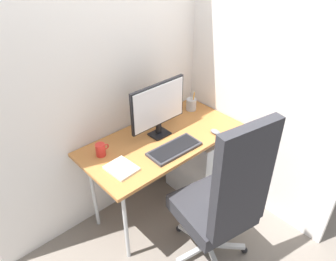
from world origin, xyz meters
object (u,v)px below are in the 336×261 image
(office_chair, at_px, (223,200))
(mouse, at_px, (215,132))
(monitor, at_px, (158,106))
(filing_cabinet, at_px, (199,161))
(notebook, at_px, (121,168))
(coffee_mug, at_px, (101,150))
(keyboard, at_px, (174,149))
(pen_holder, at_px, (191,104))

(office_chair, relative_size, mouse, 15.07)
(office_chair, xyz_separation_m, monitor, (0.09, 0.75, 0.36))
(office_chair, height_order, filing_cabinet, office_chair)
(mouse, height_order, notebook, mouse)
(coffee_mug, bearing_deg, monitor, -8.88)
(office_chair, relative_size, coffee_mug, 12.14)
(filing_cabinet, relative_size, notebook, 3.20)
(keyboard, xyz_separation_m, coffee_mug, (-0.43, 0.32, 0.04))
(keyboard, bearing_deg, notebook, 168.73)
(office_chair, distance_m, mouse, 0.64)
(filing_cabinet, distance_m, coffee_mug, 1.01)
(office_chair, height_order, pen_holder, office_chair)
(mouse, distance_m, coffee_mug, 0.91)
(pen_holder, distance_m, notebook, 0.98)
(monitor, height_order, pen_holder, monitor)
(monitor, relative_size, keyboard, 1.20)
(mouse, bearing_deg, pen_holder, 70.38)
(monitor, xyz_separation_m, notebook, (-0.47, -0.16, -0.24))
(keyboard, bearing_deg, coffee_mug, 143.98)
(pen_holder, bearing_deg, filing_cabinet, -112.05)
(filing_cabinet, relative_size, keyboard, 1.55)
(monitor, bearing_deg, coffee_mug, 171.12)
(mouse, relative_size, pen_holder, 0.49)
(office_chair, xyz_separation_m, notebook, (-0.38, 0.60, 0.12))
(mouse, bearing_deg, keyboard, 170.20)
(monitor, xyz_separation_m, mouse, (0.34, -0.30, -0.24))
(monitor, relative_size, mouse, 5.81)
(keyboard, distance_m, pen_holder, 0.62)
(notebook, bearing_deg, coffee_mug, 88.98)
(office_chair, xyz_separation_m, keyboard, (0.04, 0.52, 0.12))
(filing_cabinet, distance_m, mouse, 0.48)
(filing_cabinet, height_order, notebook, notebook)
(monitor, height_order, coffee_mug, monitor)
(filing_cabinet, bearing_deg, monitor, 164.95)
(office_chair, xyz_separation_m, coffee_mug, (-0.40, 0.83, 0.16))
(pen_holder, bearing_deg, notebook, -164.92)
(filing_cabinet, bearing_deg, keyboard, -162.98)
(keyboard, bearing_deg, pen_holder, 32.86)
(monitor, xyz_separation_m, pen_holder, (0.47, 0.10, -0.20))
(filing_cabinet, xyz_separation_m, notebook, (-0.86, -0.05, 0.43))
(pen_holder, relative_size, coffee_mug, 1.64)
(keyboard, distance_m, notebook, 0.43)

